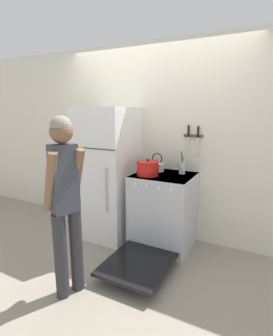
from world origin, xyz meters
TOP-DOWN VIEW (x-y plane):
  - ground_plane at (0.00, 0.00)m, footprint 14.00×14.00m
  - wall_back at (0.00, 0.03)m, footprint 10.00×0.06m
  - refrigerator at (-0.49, -0.36)m, footprint 0.70×0.74m
  - stove_range at (0.30, -0.36)m, footprint 0.71×1.40m
  - dutch_oven_pot at (0.14, -0.45)m, footprint 0.31×0.27m
  - tea_kettle at (0.15, -0.19)m, footprint 0.23×0.18m
  - utensil_jar at (0.48, -0.19)m, footprint 0.08×0.08m
  - person at (-0.14, -1.56)m, footprint 0.34×0.39m
  - wall_knife_strip at (0.55, -0.02)m, footprint 0.24×0.03m

SIDE VIEW (x-z plane):
  - ground_plane at x=0.00m, z-range 0.00..0.00m
  - stove_range at x=0.30m, z-range 0.00..0.93m
  - refrigerator at x=-0.49m, z-range 0.00..1.73m
  - person at x=-0.14m, z-range 0.12..1.77m
  - tea_kettle at x=0.15m, z-range 0.88..1.12m
  - utensil_jar at x=0.48m, z-range 0.87..1.15m
  - dutch_oven_pot at x=0.14m, z-range 0.92..1.12m
  - wall_back at x=0.00m, z-range 0.00..2.55m
  - wall_knife_strip at x=0.55m, z-range 1.20..1.57m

